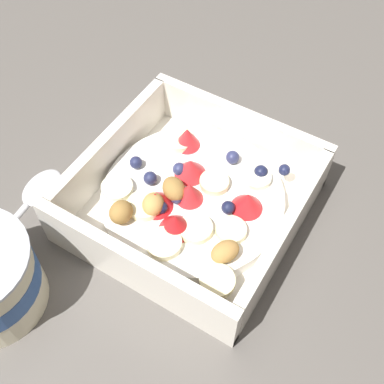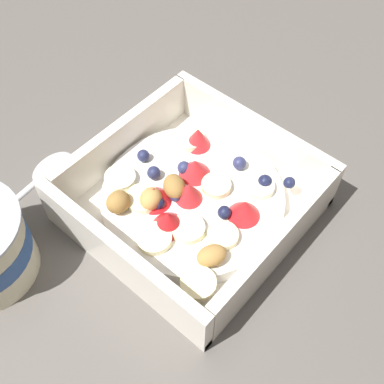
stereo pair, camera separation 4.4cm
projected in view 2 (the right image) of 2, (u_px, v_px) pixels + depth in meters
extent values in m
plane|color=#56514C|center=(182.00, 202.00, 0.47)|extent=(2.40, 2.40, 0.00)
cube|color=white|center=(192.00, 208.00, 0.46)|extent=(0.19, 0.19, 0.01)
cube|color=white|center=(252.00, 137.00, 0.48)|extent=(0.19, 0.01, 0.06)
cube|color=white|center=(120.00, 261.00, 0.40)|extent=(0.19, 0.01, 0.06)
cube|color=white|center=(274.00, 251.00, 0.40)|extent=(0.01, 0.17, 0.06)
cube|color=white|center=(122.00, 144.00, 0.47)|extent=(0.01, 0.17, 0.06)
cylinder|color=white|center=(192.00, 200.00, 0.45)|extent=(0.17, 0.17, 0.02)
cylinder|color=#F4EAB7|center=(190.00, 139.00, 0.48)|extent=(0.04, 0.04, 0.01)
cylinder|color=#F4EAB7|center=(188.00, 229.00, 0.42)|extent=(0.04, 0.04, 0.01)
cylinder|color=#F7EFC6|center=(120.00, 178.00, 0.45)|extent=(0.04, 0.04, 0.01)
cylinder|color=#F4EAB7|center=(154.00, 239.00, 0.41)|extent=(0.04, 0.04, 0.01)
cylinder|color=beige|center=(216.00, 186.00, 0.44)|extent=(0.03, 0.03, 0.01)
cylinder|color=#F7EFC6|center=(259.00, 187.00, 0.44)|extent=(0.04, 0.04, 0.01)
cylinder|color=beige|center=(198.00, 284.00, 0.39)|extent=(0.04, 0.04, 0.01)
cylinder|color=#F4EAB7|center=(143.00, 199.00, 0.43)|extent=(0.04, 0.04, 0.01)
cylinder|color=beige|center=(223.00, 236.00, 0.41)|extent=(0.03, 0.03, 0.01)
cone|color=red|center=(191.00, 165.00, 0.45)|extent=(0.03, 0.03, 0.02)
cone|color=red|center=(189.00, 191.00, 0.43)|extent=(0.03, 0.03, 0.02)
cone|color=red|center=(168.00, 220.00, 0.41)|extent=(0.04, 0.04, 0.02)
cone|color=red|center=(198.00, 137.00, 0.47)|extent=(0.03, 0.03, 0.02)
cone|color=red|center=(245.00, 209.00, 0.42)|extent=(0.04, 0.04, 0.02)
cone|color=red|center=(154.00, 195.00, 0.43)|extent=(0.03, 0.03, 0.02)
sphere|color=navy|center=(175.00, 196.00, 0.43)|extent=(0.01, 0.01, 0.01)
sphere|color=navy|center=(239.00, 163.00, 0.46)|extent=(0.01, 0.01, 0.01)
sphere|color=#23284C|center=(144.00, 155.00, 0.46)|extent=(0.01, 0.01, 0.01)
sphere|color=#191E3D|center=(265.00, 181.00, 0.44)|extent=(0.01, 0.01, 0.01)
sphere|color=navy|center=(184.00, 168.00, 0.45)|extent=(0.01, 0.01, 0.01)
sphere|color=#191E3D|center=(162.00, 206.00, 0.43)|extent=(0.01, 0.01, 0.01)
sphere|color=#23284C|center=(154.00, 173.00, 0.45)|extent=(0.01, 0.01, 0.01)
sphere|color=#191E3D|center=(289.00, 183.00, 0.44)|extent=(0.01, 0.01, 0.01)
sphere|color=#191E3D|center=(226.00, 211.00, 0.42)|extent=(0.01, 0.01, 0.01)
ellipsoid|color=olive|center=(172.00, 185.00, 0.44)|extent=(0.03, 0.03, 0.02)
ellipsoid|color=#AD7F42|center=(212.00, 256.00, 0.40)|extent=(0.03, 0.03, 0.02)
ellipsoid|color=tan|center=(151.00, 199.00, 0.43)|extent=(0.03, 0.03, 0.02)
ellipsoid|color=olive|center=(118.00, 202.00, 0.42)|extent=(0.02, 0.02, 0.02)
ellipsoid|color=silver|center=(52.00, 165.00, 0.49)|extent=(0.04, 0.05, 0.01)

